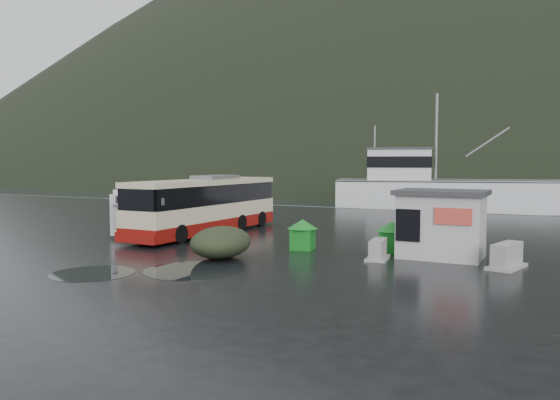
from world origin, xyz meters
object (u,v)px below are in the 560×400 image
at_px(fishing_trawler, 473,204).
at_px(jersey_barrier_a, 378,259).
at_px(coach_bus, 206,233).
at_px(waste_bin_left, 303,250).
at_px(dome_tent, 221,258).
at_px(ticket_kiosk, 441,257).
at_px(waste_bin_right, 391,252).
at_px(white_van, 156,233).
at_px(jersey_barrier_b, 506,268).

bearing_deg(fishing_trawler, jersey_barrier_a, -104.35).
distance_m(coach_bus, waste_bin_left, 7.18).
relative_size(waste_bin_left, dome_tent, 0.42).
relative_size(coach_bus, waste_bin_left, 8.28).
height_order(dome_tent, ticket_kiosk, ticket_kiosk).
bearing_deg(ticket_kiosk, waste_bin_right, 171.25).
bearing_deg(waste_bin_right, dome_tent, -143.35).
xyz_separation_m(dome_tent, fishing_trawler, (5.41, 33.55, 0.00)).
height_order(ticket_kiosk, fishing_trawler, fishing_trawler).
bearing_deg(coach_bus, waste_bin_left, -20.25).
distance_m(white_van, jersey_barrier_b, 17.39).
relative_size(white_van, fishing_trawler, 0.20).
distance_m(waste_bin_right, dome_tent, 7.03).
height_order(white_van, dome_tent, white_van).
bearing_deg(coach_bus, waste_bin_right, -7.87).
height_order(waste_bin_right, fishing_trawler, fishing_trawler).
height_order(white_van, jersey_barrier_a, white_van).
bearing_deg(dome_tent, white_van, 145.57).
xyz_separation_m(waste_bin_right, fishing_trawler, (-0.23, 29.35, 0.00)).
height_order(coach_bus, waste_bin_right, coach_bus).
bearing_deg(jersey_barrier_b, dome_tent, -165.36).
bearing_deg(white_van, fishing_trawler, 55.20).
bearing_deg(waste_bin_right, white_van, 177.01).
bearing_deg(fishing_trawler, white_van, -128.24).
relative_size(dome_tent, jersey_barrier_b, 1.74).
distance_m(ticket_kiosk, jersey_barrier_a, 2.57).
bearing_deg(waste_bin_left, coach_bus, 158.48).
xyz_separation_m(waste_bin_right, jersey_barrier_a, (-0.05, -1.83, 0.00)).
relative_size(waste_bin_right, fishing_trawler, 0.05).
bearing_deg(fishing_trawler, waste_bin_left, -110.98).
relative_size(ticket_kiosk, jersey_barrier_a, 2.21).
bearing_deg(dome_tent, ticket_kiosk, 26.62).
bearing_deg(jersey_barrier_b, waste_bin_right, 161.10).
xyz_separation_m(dome_tent, jersey_barrier_b, (10.16, 2.65, 0.00)).
bearing_deg(ticket_kiosk, waste_bin_left, -172.77).
xyz_separation_m(waste_bin_left, jersey_barrier_a, (3.53, -0.84, 0.00)).
relative_size(coach_bus, jersey_barrier_b, 6.03).
xyz_separation_m(white_van, waste_bin_right, (12.74, -0.67, 0.00)).
bearing_deg(jersey_barrier_b, coach_bus, 167.80).
relative_size(white_van, dome_tent, 1.86).
bearing_deg(jersey_barrier_a, ticket_kiosk, 35.21).
height_order(white_van, jersey_barrier_b, white_van).
distance_m(waste_bin_left, fishing_trawler, 30.52).
relative_size(jersey_barrier_a, jersey_barrier_b, 0.86).
height_order(jersey_barrier_a, fishing_trawler, fishing_trawler).
bearing_deg(waste_bin_left, jersey_barrier_b, -3.96).
height_order(white_van, waste_bin_right, white_van).
distance_m(waste_bin_right, ticket_kiosk, 2.08).
relative_size(white_van, waste_bin_right, 4.52).
relative_size(coach_bus, jersey_barrier_a, 7.03).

